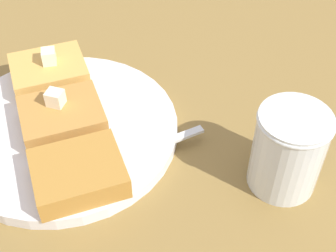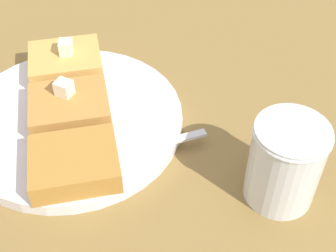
% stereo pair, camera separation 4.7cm
% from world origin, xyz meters
% --- Properties ---
extents(plate, '(0.25, 0.25, 0.01)m').
position_xyz_m(plate, '(0.03, 0.08, 0.03)').
color(plate, silver).
rests_on(plate, table_surface).
extents(toast_slice_left, '(0.08, 0.09, 0.02)m').
position_xyz_m(toast_slice_left, '(-0.05, 0.09, 0.05)').
color(toast_slice_left, gold).
rests_on(toast_slice_left, plate).
extents(toast_slice_middle, '(0.08, 0.09, 0.02)m').
position_xyz_m(toast_slice_middle, '(0.03, 0.08, 0.05)').
color(toast_slice_middle, '#B37C38').
rests_on(toast_slice_middle, plate).
extents(toast_slice_right, '(0.08, 0.09, 0.02)m').
position_xyz_m(toast_slice_right, '(0.11, 0.07, 0.05)').
color(toast_slice_right, '#AC772F').
rests_on(toast_slice_right, plate).
extents(butter_pat_primary, '(0.02, 0.02, 0.02)m').
position_xyz_m(butter_pat_primary, '(-0.05, 0.10, 0.07)').
color(butter_pat_primary, '#F1EFC2').
rests_on(butter_pat_primary, toast_slice_left).
extents(butter_pat_secondary, '(0.02, 0.02, 0.02)m').
position_xyz_m(butter_pat_secondary, '(0.02, 0.08, 0.07)').
color(butter_pat_secondary, '#F8E9C4').
rests_on(butter_pat_secondary, toast_slice_middle).
extents(fork, '(0.02, 0.16, 0.00)m').
position_xyz_m(fork, '(0.11, 0.12, 0.04)').
color(fork, silver).
rests_on(fork, plate).
extents(syrup_jar, '(0.07, 0.07, 0.09)m').
position_xyz_m(syrup_jar, '(0.19, 0.25, 0.06)').
color(syrup_jar, '#45230B').
rests_on(syrup_jar, table_surface).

